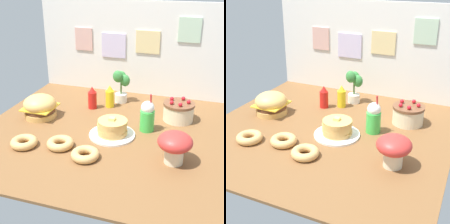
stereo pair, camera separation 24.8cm
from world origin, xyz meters
TOP-DOWN VIEW (x-y plane):
  - ground_plane at (0.00, 0.00)cm, footprint 191.84×184.36cm
  - back_wall at (0.01, 91.59)cm, footprint 191.84×4.20cm
  - burger at (-59.85, 8.47)cm, footprint 27.96×27.96cm
  - pancake_stack at (10.46, -5.38)cm, footprint 35.85×35.85cm
  - layer_cake at (55.34, 38.66)cm, footprint 26.32×26.32cm
  - ketchup_bottle at (-23.50, 40.01)cm, footprint 8.01×8.01cm
  - mustard_bottle at (-9.23, 48.13)cm, footprint 8.01×8.01cm
  - cream_soda_cup at (33.99, 11.99)cm, footprint 11.60×11.60cm
  - donut_pink_glaze at (-45.97, -40.19)cm, footprint 19.61×19.61cm
  - donut_chocolate at (-20.11, -33.39)cm, footprint 19.61×19.61cm
  - donut_vanilla at (2.87, -41.80)cm, footprint 19.61×19.61cm
  - potted_plant at (-2.61, 62.82)cm, footprint 15.75×12.54cm
  - mushroom_stool at (61.03, -28.17)cm, footprint 23.20×23.20cm

SIDE VIEW (x-z plane):
  - ground_plane at x=0.00cm, z-range -2.00..0.00cm
  - donut_pink_glaze at x=-45.97cm, z-range 0.18..6.09cm
  - donut_chocolate at x=-20.11cm, z-range 0.18..6.09cm
  - donut_vanilla at x=2.87cm, z-range 0.18..6.09cm
  - pancake_stack at x=10.46cm, z-range -1.88..13.62cm
  - layer_cake at x=55.34cm, z-range -1.44..17.75cm
  - burger at x=-59.85cm, z-range -0.51..19.66cm
  - ketchup_bottle at x=-23.50cm, z-range -0.78..20.31cm
  - mustard_bottle at x=-9.23cm, z-range -0.78..20.31cm
  - cream_soda_cup at x=33.99cm, z-range -3.44..28.20cm
  - mushroom_stool at x=61.03cm, z-range 2.62..24.76cm
  - potted_plant at x=-2.61cm, z-range 1.10..33.26cm
  - back_wall at x=0.01cm, z-range 0.40..92.29cm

